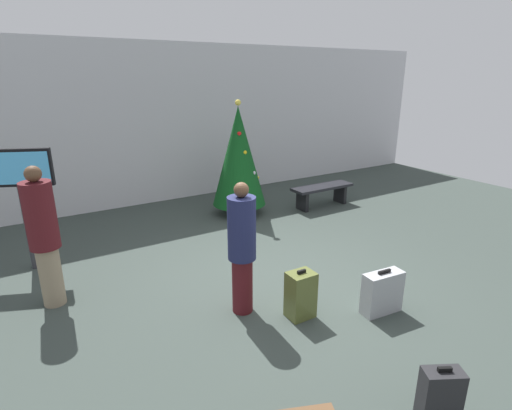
% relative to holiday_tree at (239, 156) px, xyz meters
% --- Properties ---
extents(ground_plane, '(16.00, 16.00, 0.00)m').
position_rel_holiday_tree_xyz_m(ground_plane, '(-0.96, -2.90, -1.24)').
color(ground_plane, '#38423D').
extents(back_wall, '(16.00, 0.20, 3.54)m').
position_rel_holiday_tree_xyz_m(back_wall, '(-0.96, 1.86, 0.53)').
color(back_wall, silver).
rests_on(back_wall, ground_plane).
extents(holiday_tree, '(1.12, 1.12, 2.38)m').
position_rel_holiday_tree_xyz_m(holiday_tree, '(0.00, 0.00, 0.00)').
color(holiday_tree, '#4C3319').
rests_on(holiday_tree, ground_plane).
extents(flight_info_kiosk, '(0.89, 0.43, 1.85)m').
position_rel_holiday_tree_xyz_m(flight_info_kiosk, '(-3.91, -0.55, 0.06)').
color(flight_info_kiosk, '#333338').
rests_on(flight_info_kiosk, ground_plane).
extents(waiting_bench, '(1.48, 0.44, 0.48)m').
position_rel_holiday_tree_xyz_m(waiting_bench, '(1.84, -0.53, -0.88)').
color(waiting_bench, black).
rests_on(waiting_bench, ground_plane).
extents(traveller_0, '(0.48, 0.48, 1.83)m').
position_rel_holiday_tree_xyz_m(traveller_0, '(-3.78, -1.83, -0.28)').
color(traveller_0, gray).
rests_on(traveller_0, ground_plane).
extents(traveller_1, '(0.39, 0.39, 1.67)m').
position_rel_holiday_tree_xyz_m(traveller_1, '(-1.79, -3.25, -0.36)').
color(traveller_1, '#4C1419').
rests_on(traveller_1, ground_plane).
extents(suitcase_0, '(0.54, 0.25, 0.58)m').
position_rel_holiday_tree_xyz_m(suitcase_0, '(-0.33, -4.19, -0.97)').
color(suitcase_0, '#9EA0A5').
rests_on(suitcase_0, ground_plane).
extents(suitcase_1, '(0.38, 0.31, 0.56)m').
position_rel_holiday_tree_xyz_m(suitcase_1, '(-1.22, -5.60, -0.98)').
color(suitcase_1, '#232326').
rests_on(suitcase_1, ground_plane).
extents(suitcase_3, '(0.33, 0.26, 0.63)m').
position_rel_holiday_tree_xyz_m(suitcase_3, '(-1.25, -3.73, -0.95)').
color(suitcase_3, '#59602D').
rests_on(suitcase_3, ground_plane).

